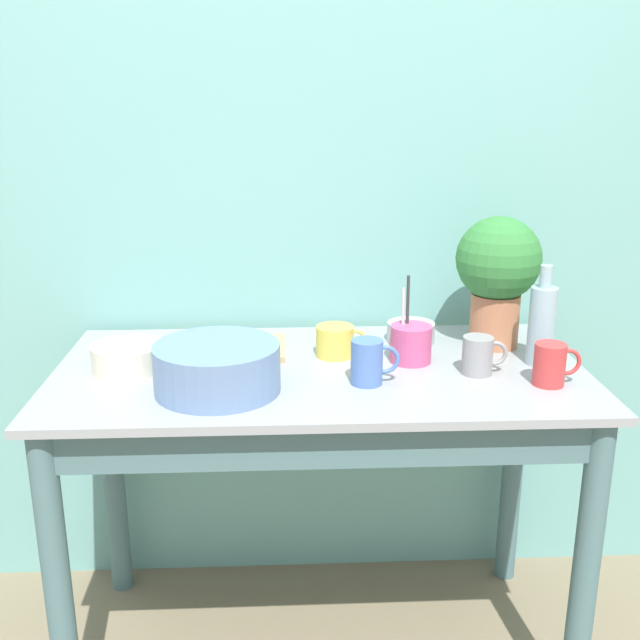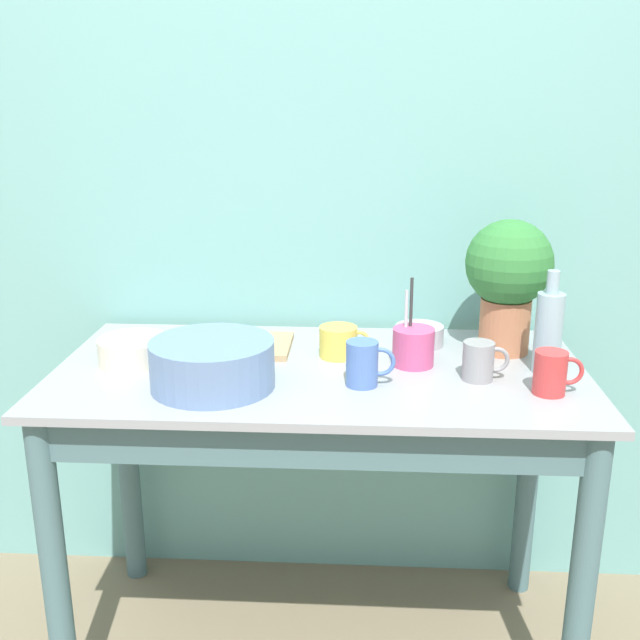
# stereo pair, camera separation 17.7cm
# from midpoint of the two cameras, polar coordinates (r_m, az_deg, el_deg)

# --- Properties ---
(wall_back) EXTENTS (6.00, 0.05, 2.40)m
(wall_back) POSITION_cam_midpoint_polar(r_m,az_deg,el_deg) (2.09, 3.07, 10.42)
(wall_back) COLOR #70ADA8
(wall_back) RESTS_ON ground_plane
(counter_table) EXTENTS (1.27, 0.65, 0.80)m
(counter_table) POSITION_cam_midpoint_polar(r_m,az_deg,el_deg) (1.85, 2.73, -8.67)
(counter_table) COLOR slate
(counter_table) RESTS_ON ground_plane
(potted_plant) EXTENTS (0.22, 0.22, 0.34)m
(potted_plant) POSITION_cam_midpoint_polar(r_m,az_deg,el_deg) (1.94, 16.71, 3.32)
(potted_plant) COLOR #B7704C
(potted_plant) RESTS_ON counter_table
(bowl_wash_large) EXTENTS (0.28, 0.28, 0.11)m
(bowl_wash_large) POSITION_cam_midpoint_polar(r_m,az_deg,el_deg) (1.68, -5.23, -3.41)
(bowl_wash_large) COLOR #6684B2
(bowl_wash_large) RESTS_ON counter_table
(bottle_tall) EXTENTS (0.06, 0.06, 0.25)m
(bottle_tall) POSITION_cam_midpoint_polar(r_m,az_deg,el_deg) (1.85, 19.67, -0.80)
(bottle_tall) COLOR #93B2BC
(bottle_tall) RESTS_ON counter_table
(mug_red) EXTENTS (0.11, 0.07, 0.10)m
(mug_red) POSITION_cam_midpoint_polar(r_m,az_deg,el_deg) (1.74, 20.05, -3.84)
(mug_red) COLOR #C63838
(mug_red) RESTS_ON counter_table
(mug_blue) EXTENTS (0.11, 0.07, 0.10)m
(mug_blue) POSITION_cam_midpoint_polar(r_m,az_deg,el_deg) (1.69, 6.33, -3.36)
(mug_blue) COLOR #4C70B7
(mug_blue) RESTS_ON counter_table
(mug_grey) EXTENTS (0.11, 0.07, 0.09)m
(mug_grey) POSITION_cam_midpoint_polar(r_m,az_deg,el_deg) (1.77, 14.88, -3.08)
(mug_grey) COLOR gray
(mug_grey) RESTS_ON counter_table
(mug_yellow) EXTENTS (0.13, 0.10, 0.08)m
(mug_yellow) POSITION_cam_midpoint_polar(r_m,az_deg,el_deg) (1.87, 4.17, -1.70)
(mug_yellow) COLOR #E5CC4C
(mug_yellow) RESTS_ON counter_table
(bowl_small_cream) EXTENTS (0.17, 0.17, 0.06)m
(bowl_small_cream) POSITION_cam_midpoint_polar(r_m,az_deg,el_deg) (1.87, -11.42, -2.32)
(bowl_small_cream) COLOR beige
(bowl_small_cream) RESTS_ON counter_table
(bowl_small_steel) EXTENTS (0.13, 0.13, 0.05)m
(bowl_small_steel) POSITION_cam_midpoint_polar(r_m,az_deg,el_deg) (1.99, 10.12, -1.17)
(bowl_small_steel) COLOR #A8A8B2
(bowl_small_steel) RESTS_ON counter_table
(utensil_cup) EXTENTS (0.10, 0.10, 0.21)m
(utensil_cup) POSITION_cam_midpoint_polar(r_m,az_deg,el_deg) (1.83, 9.87, -2.03)
(utensil_cup) COLOR #CC4C7F
(utensil_cup) RESTS_ON counter_table
(tray_board) EXTENTS (0.21, 0.20, 0.02)m
(tray_board) POSITION_cam_midpoint_polar(r_m,az_deg,el_deg) (1.94, -2.72, -2.00)
(tray_board) COLOR tan
(tray_board) RESTS_ON counter_table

